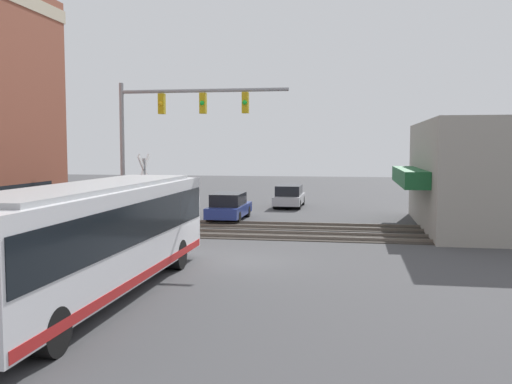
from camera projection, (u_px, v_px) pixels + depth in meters
The scene contains 9 objects.
ground_plane at pixel (237, 261), 20.50m from camera, with size 120.00×120.00×0.00m, color #424244.
city_bus at pixel (95, 235), 15.41m from camera, with size 12.15×2.59×3.11m.
traffic_signal_gantry at pixel (171, 123), 25.22m from camera, with size 0.42×7.64×6.96m.
crossing_signal at pixel (144, 187), 25.59m from camera, with size 1.41×1.18×3.81m.
rail_track_near at pixel (263, 235), 26.40m from camera, with size 2.60×60.00×0.15m.
rail_track_far at pixel (273, 226), 29.54m from camera, with size 2.60×60.00×0.15m.
parked_car_blue at pixel (229, 207), 32.15m from camera, with size 4.59×1.82×1.52m.
parked_car_silver at pixel (289, 197), 39.01m from camera, with size 4.67×1.82×1.51m.
pedestrian_at_crossing at pixel (140, 220), 24.81m from camera, with size 0.34×0.34×1.82m.
Camera 1 is at (-19.84, -4.07, 4.10)m, focal length 40.00 mm.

